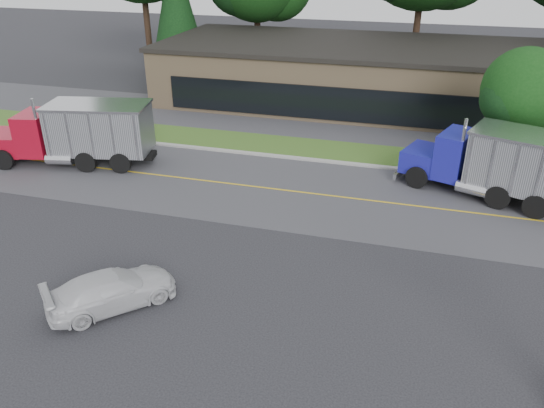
# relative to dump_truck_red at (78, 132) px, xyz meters

# --- Properties ---
(ground) EXTENTS (140.00, 140.00, 0.00)m
(ground) POSITION_rel_dump_truck_red_xyz_m (12.49, -9.40, -1.81)
(ground) COLOR #38383E
(ground) RESTS_ON ground
(road) EXTENTS (60.00, 8.00, 0.02)m
(road) POSITION_rel_dump_truck_red_xyz_m (12.49, -0.40, -1.81)
(road) COLOR #55555A
(road) RESTS_ON ground
(center_line) EXTENTS (60.00, 0.12, 0.01)m
(center_line) POSITION_rel_dump_truck_red_xyz_m (12.49, -0.40, -1.81)
(center_line) COLOR gold
(center_line) RESTS_ON ground
(curb) EXTENTS (60.00, 0.30, 0.12)m
(curb) POSITION_rel_dump_truck_red_xyz_m (12.49, 3.80, -1.81)
(curb) COLOR #9E9E99
(curb) RESTS_ON ground
(grass_verge) EXTENTS (60.00, 3.40, 0.03)m
(grass_verge) POSITION_rel_dump_truck_red_xyz_m (12.49, 5.60, -1.81)
(grass_verge) COLOR #385B1F
(grass_verge) RESTS_ON ground
(far_parking) EXTENTS (60.00, 7.00, 0.02)m
(far_parking) POSITION_rel_dump_truck_red_xyz_m (12.49, 10.60, -1.81)
(far_parking) COLOR #55555A
(far_parking) RESTS_ON ground
(strip_mall) EXTENTS (32.00, 12.00, 4.00)m
(strip_mall) POSITION_rel_dump_truck_red_xyz_m (14.49, 16.60, 0.19)
(strip_mall) COLOR tan
(strip_mall) RESTS_ON ground
(evergreen_left) EXTENTS (4.87, 4.87, 11.08)m
(evergreen_left) POSITION_rel_dump_truck_red_xyz_m (-3.51, 20.60, 4.28)
(evergreen_left) COLOR #382619
(evergreen_left) RESTS_ON ground
(tree_verge) EXTENTS (4.50, 4.23, 6.42)m
(tree_verge) POSITION_rel_dump_truck_red_xyz_m (22.56, 5.65, 2.27)
(tree_verge) COLOR #382619
(tree_verge) RESTS_ON ground
(dump_truck_red) EXTENTS (9.25, 4.28, 3.36)m
(dump_truck_red) POSITION_rel_dump_truck_red_xyz_m (0.00, 0.00, 0.00)
(dump_truck_red) COLOR black
(dump_truck_red) RESTS_ON ground
(dump_truck_blue) EXTENTS (8.08, 4.95, 3.36)m
(dump_truck_blue) POSITION_rel_dump_truck_red_xyz_m (21.29, 1.68, -0.01)
(dump_truck_blue) COLOR black
(dump_truck_blue) RESTS_ON ground
(rally_car) EXTENTS (4.19, 4.31, 1.24)m
(rally_car) POSITION_rel_dump_truck_red_xyz_m (8.34, -10.80, -1.19)
(rally_car) COLOR silver
(rally_car) RESTS_ON ground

